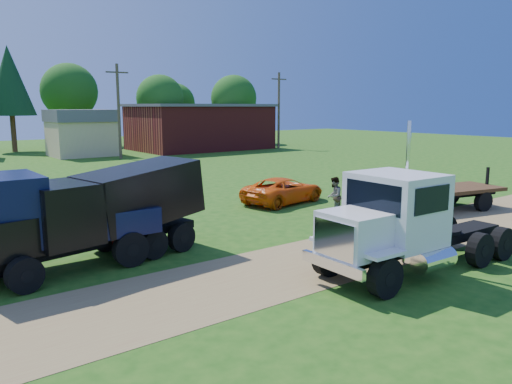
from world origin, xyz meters
TOP-DOWN VIEW (x-y plane):
  - ground at (0.00, 0.00)m, footprint 140.00×140.00m
  - dirt_track at (0.00, 0.00)m, footprint 120.00×4.20m
  - white_semi_tractor at (-0.77, -2.47)m, footprint 7.68×2.86m
  - black_dump_truck at (-7.18, 4.19)m, footprint 7.50×3.39m
  - navy_truck at (-9.56, 4.22)m, footprint 7.20×2.57m
  - orange_pickup at (3.94, 8.26)m, footprint 5.17×3.02m
  - flatbed_trailer at (8.11, 2.26)m, footprint 8.03×3.95m
  - spectator_a at (-1.65, -0.98)m, footprint 0.72×0.51m
  - spectator_b at (3.80, 4.49)m, footprint 1.11×1.03m
  - brick_building at (18.00, 40.00)m, footprint 15.40×10.40m
  - tan_shed at (4.00, 40.00)m, footprint 6.20×5.40m
  - utility_poles at (6.00, 35.00)m, footprint 42.20×0.28m
  - tree_row at (0.75, 50.21)m, footprint 57.29×15.52m

SIDE VIEW (x-z plane):
  - ground at x=0.00m, z-range 0.00..0.00m
  - dirt_track at x=0.00m, z-range 0.00..0.01m
  - orange_pickup at x=3.94m, z-range 0.00..1.35m
  - flatbed_trailer at x=8.11m, z-range -0.14..1.83m
  - spectator_b at x=3.80m, z-range 0.00..1.81m
  - spectator_a at x=-1.65m, z-range 0.00..1.86m
  - white_semi_tractor at x=-0.77m, z-range -0.73..3.87m
  - navy_truck at x=-9.56m, z-range 0.03..3.12m
  - black_dump_truck at x=-7.18m, z-range 0.16..3.34m
  - tan_shed at x=4.00m, z-range 0.07..4.77m
  - brick_building at x=18.00m, z-range 0.01..5.31m
  - utility_poles at x=6.00m, z-range 0.21..9.21m
  - tree_row at x=0.75m, z-range 1.03..12.64m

